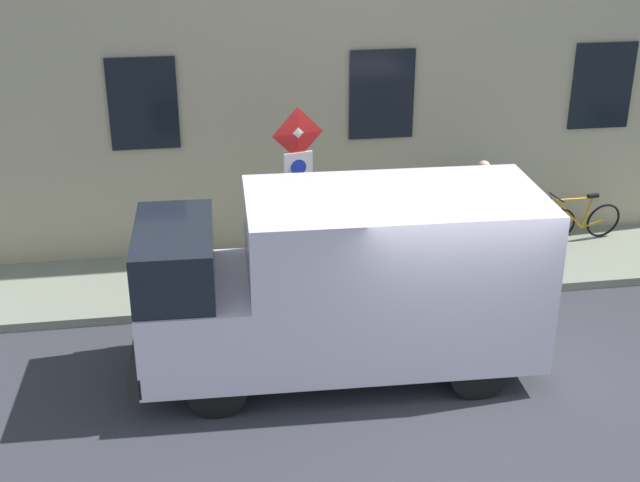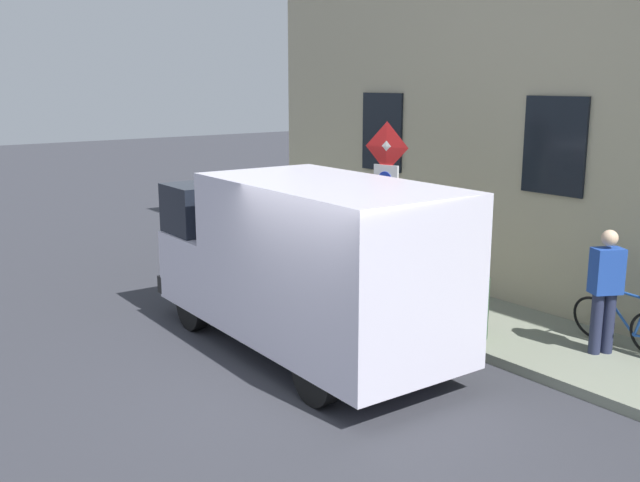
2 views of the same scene
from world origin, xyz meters
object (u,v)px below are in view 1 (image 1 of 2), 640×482
(bicycle_orange, at_px, (577,221))
(litter_bin, at_px, (407,260))
(bicycle_blue, at_px, (481,227))
(pedestrian, at_px, (481,205))
(bicycle_green, at_px, (529,224))
(sign_post_stacked, at_px, (298,178))
(delivery_van, at_px, (348,280))

(bicycle_orange, height_order, litter_bin, litter_bin)
(bicycle_blue, xyz_separation_m, litter_bin, (-1.26, 1.66, 0.08))
(pedestrian, bearing_deg, litter_bin, -121.29)
(bicycle_orange, xyz_separation_m, pedestrian, (-0.35, 1.95, 0.56))
(bicycle_green, distance_m, bicycle_blue, 0.89)
(bicycle_blue, relative_size, litter_bin, 1.90)
(bicycle_blue, bearing_deg, pedestrian, 65.66)
(sign_post_stacked, distance_m, bicycle_green, 4.79)
(sign_post_stacked, distance_m, litter_bin, 2.31)
(bicycle_blue, bearing_deg, bicycle_green, -179.19)
(sign_post_stacked, xyz_separation_m, bicycle_blue, (1.40, -3.40, -1.59))
(delivery_van, distance_m, litter_bin, 2.57)
(delivery_van, distance_m, bicycle_orange, 5.88)
(delivery_van, bearing_deg, bicycle_blue, -130.32)
(sign_post_stacked, relative_size, bicycle_green, 1.70)
(bicycle_orange, distance_m, litter_bin, 3.66)
(pedestrian, bearing_deg, sign_post_stacked, -134.68)
(litter_bin, bearing_deg, bicycle_green, -63.72)
(delivery_van, height_order, litter_bin, delivery_van)
(bicycle_blue, bearing_deg, litter_bin, 38.03)
(delivery_van, bearing_deg, sign_post_stacked, -76.47)
(bicycle_orange, distance_m, pedestrian, 2.06)
(bicycle_green, height_order, litter_bin, litter_bin)
(bicycle_orange, relative_size, pedestrian, 1.00)
(pedestrian, xyz_separation_m, litter_bin, (-0.90, 1.49, -0.48))
(sign_post_stacked, relative_size, pedestrian, 1.69)
(sign_post_stacked, height_order, bicycle_orange, sign_post_stacked)
(bicycle_orange, relative_size, bicycle_green, 1.00)
(bicycle_green, bearing_deg, sign_post_stacked, 16.99)
(litter_bin, bearing_deg, delivery_van, 146.67)
(pedestrian, height_order, litter_bin, pedestrian)
(pedestrian, bearing_deg, bicycle_blue, 92.33)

